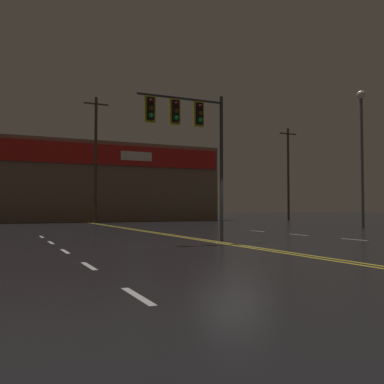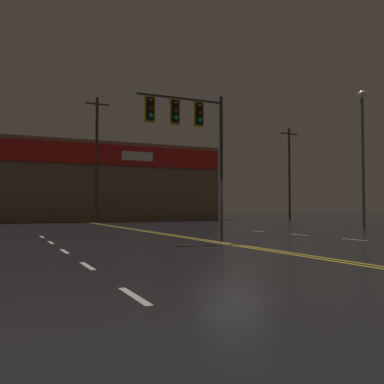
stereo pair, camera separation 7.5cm
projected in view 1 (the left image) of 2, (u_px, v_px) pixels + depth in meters
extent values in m
plane|color=black|center=(233.00, 245.00, 15.23)|extent=(200.00, 200.00, 0.00)
cube|color=gold|center=(229.00, 245.00, 15.17)|extent=(0.12, 60.00, 0.01)
cube|color=gold|center=(236.00, 244.00, 15.29)|extent=(0.12, 60.00, 0.01)
cube|color=silver|center=(138.00, 296.00, 6.27)|extent=(0.12, 1.40, 0.01)
cube|color=silver|center=(89.00, 266.00, 9.54)|extent=(0.12, 1.40, 0.01)
cube|color=silver|center=(65.00, 251.00, 12.81)|extent=(0.12, 1.40, 0.01)
cube|color=silver|center=(51.00, 243.00, 16.08)|extent=(0.12, 1.40, 0.01)
cube|color=silver|center=(42.00, 237.00, 19.34)|extent=(0.12, 1.40, 0.01)
cube|color=silver|center=(354.00, 240.00, 17.65)|extent=(0.12, 1.40, 0.01)
cube|color=silver|center=(298.00, 235.00, 20.92)|extent=(0.12, 1.40, 0.01)
cube|color=silver|center=(257.00, 231.00, 24.18)|extent=(0.12, 1.40, 0.01)
cylinder|color=#38383D|center=(221.00, 169.00, 16.88)|extent=(0.14, 0.14, 5.74)
cylinder|color=#38383D|center=(181.00, 98.00, 16.25)|extent=(3.49, 0.10, 0.10)
cube|color=black|center=(199.00, 114.00, 16.55)|extent=(0.28, 0.24, 0.84)
cube|color=gold|center=(199.00, 114.00, 16.55)|extent=(0.42, 0.08, 0.99)
sphere|color=#500705|center=(200.00, 107.00, 16.41)|extent=(0.17, 0.17, 0.17)
sphere|color=#543707|center=(200.00, 113.00, 16.40)|extent=(0.17, 0.17, 0.17)
sphere|color=green|center=(200.00, 120.00, 16.39)|extent=(0.17, 0.17, 0.17)
cube|color=black|center=(175.00, 112.00, 16.13)|extent=(0.28, 0.24, 0.84)
cube|color=gold|center=(175.00, 112.00, 16.13)|extent=(0.42, 0.08, 0.99)
sphere|color=#500705|center=(177.00, 104.00, 16.00)|extent=(0.17, 0.17, 0.17)
sphere|color=#543707|center=(176.00, 111.00, 15.99)|extent=(0.17, 0.17, 0.17)
sphere|color=green|center=(176.00, 117.00, 15.98)|extent=(0.17, 0.17, 0.17)
cube|color=black|center=(150.00, 109.00, 15.71)|extent=(0.28, 0.24, 0.84)
cube|color=gold|center=(150.00, 109.00, 15.71)|extent=(0.42, 0.08, 0.99)
sphere|color=#500705|center=(151.00, 101.00, 15.58)|extent=(0.17, 0.17, 0.17)
sphere|color=#543707|center=(151.00, 108.00, 15.57)|extent=(0.17, 0.17, 0.17)
sphere|color=green|center=(151.00, 115.00, 15.56)|extent=(0.17, 0.17, 0.17)
cylinder|color=#59595E|center=(362.00, 162.00, 27.98)|extent=(0.20, 0.20, 8.62)
sphere|color=silver|center=(361.00, 95.00, 28.15)|extent=(0.56, 0.56, 0.56)
cube|color=#7A6651|center=(76.00, 183.00, 45.14)|extent=(28.49, 10.00, 7.89)
cube|color=red|center=(86.00, 154.00, 40.61)|extent=(27.92, 0.20, 1.97)
cube|color=white|center=(136.00, 156.00, 42.64)|extent=(3.20, 0.16, 0.90)
cylinder|color=#4C3828|center=(96.00, 160.00, 38.36)|extent=(0.26, 0.26, 11.32)
cube|color=#4C3828|center=(96.00, 104.00, 38.55)|extent=(2.20, 0.12, 0.12)
cylinder|color=#4C3828|center=(288.00, 174.00, 47.22)|extent=(0.26, 0.26, 10.17)
cube|color=#4C3828|center=(288.00, 134.00, 47.39)|extent=(2.20, 0.12, 0.12)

